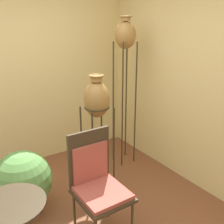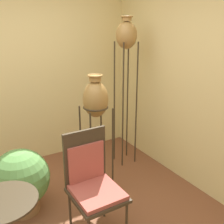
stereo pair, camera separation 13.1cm
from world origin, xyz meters
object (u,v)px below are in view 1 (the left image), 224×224
at_px(vase_stand_medium, 97,101).
at_px(potted_plant, 23,182).
at_px(vase_stand_tall, 125,41).
at_px(chair, 97,180).

xyz_separation_m(vase_stand_medium, potted_plant, (-0.92, -0.01, -0.74)).
xyz_separation_m(vase_stand_tall, vase_stand_medium, (-0.66, -0.37, -0.62)).
relative_size(vase_stand_tall, vase_stand_medium, 1.44).
height_order(vase_stand_medium, chair, vase_stand_medium).
bearing_deg(chair, vase_stand_tall, 43.90).
distance_m(vase_stand_tall, vase_stand_medium, 0.98).
relative_size(chair, potted_plant, 1.43).
xyz_separation_m(vase_stand_medium, chair, (-0.39, -0.66, -0.55)).
xyz_separation_m(vase_stand_tall, chair, (-1.05, -1.03, -1.17)).
distance_m(vase_stand_tall, chair, 1.88).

